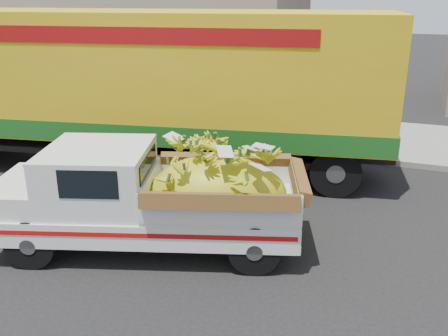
% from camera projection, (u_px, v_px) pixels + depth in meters
% --- Properties ---
extents(ground, '(100.00, 100.00, 0.00)m').
position_uv_depth(ground, '(64.00, 231.00, 9.30)').
color(ground, black).
rests_on(ground, ground).
extents(curb, '(60.00, 0.25, 0.15)m').
position_uv_depth(curb, '(196.00, 140.00, 14.65)').
color(curb, gray).
rests_on(curb, ground).
extents(sidewalk, '(60.00, 4.00, 0.14)m').
position_uv_depth(sidewalk, '(221.00, 124.00, 16.50)').
color(sidewalk, gray).
rests_on(sidewalk, ground).
extents(building_left, '(18.00, 6.00, 5.00)m').
position_uv_depth(building_left, '(108.00, 29.00, 23.54)').
color(building_left, gray).
rests_on(building_left, ground).
extents(pickup_truck, '(5.42, 3.32, 1.79)m').
position_uv_depth(pickup_truck, '(170.00, 196.00, 8.42)').
color(pickup_truck, black).
rests_on(pickup_truck, ground).
extents(semi_trailer, '(12.08, 4.57, 3.80)m').
position_uv_depth(semi_trailer, '(140.00, 84.00, 11.92)').
color(semi_trailer, black).
rests_on(semi_trailer, ground).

